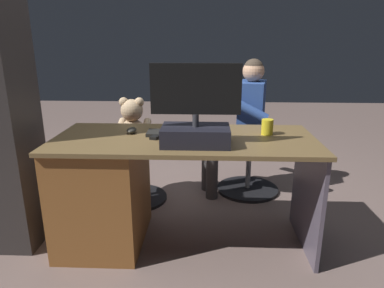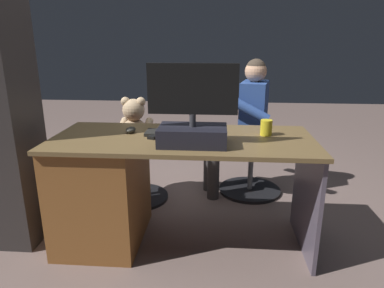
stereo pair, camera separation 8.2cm
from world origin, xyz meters
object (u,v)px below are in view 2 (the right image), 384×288
(computer_mouse, at_px, (131,130))
(teddy_bear, at_px, (135,123))
(monitor, at_px, (193,123))
(keyboard, at_px, (179,133))
(tv_remote, at_px, (156,135))
(desk, at_px, (118,185))
(cup, at_px, (266,128))
(visitor_chair, at_px, (251,163))
(office_chair_teddy, at_px, (136,168))
(person, at_px, (243,117))

(computer_mouse, xyz_separation_m, teddy_bear, (0.11, -0.53, -0.08))
(monitor, distance_m, keyboard, 0.25)
(tv_remote, bearing_deg, desk, 17.75)
(monitor, bearing_deg, teddy_bear, -55.46)
(keyboard, distance_m, cup, 0.54)
(keyboard, relative_size, tv_remote, 2.80)
(tv_remote, height_order, visitor_chair, tv_remote)
(office_chair_teddy, distance_m, visitor_chair, 0.98)
(visitor_chair, bearing_deg, computer_mouse, 41.13)
(desk, distance_m, visitor_chair, 1.25)
(keyboard, xyz_separation_m, cup, (-0.54, -0.03, 0.04))
(teddy_bear, xyz_separation_m, person, (-0.87, -0.19, 0.02))
(cup, relative_size, tv_remote, 0.64)
(desk, height_order, teddy_bear, teddy_bear)
(monitor, relative_size, teddy_bear, 1.28)
(keyboard, xyz_separation_m, tv_remote, (0.14, 0.06, -0.00))
(keyboard, distance_m, teddy_bear, 0.70)
(desk, height_order, office_chair_teddy, desk)
(desk, height_order, cup, cup)
(computer_mouse, xyz_separation_m, person, (-0.76, -0.72, -0.06))
(desk, distance_m, monitor, 0.69)
(keyboard, height_order, person, person)
(desk, xyz_separation_m, cup, (-0.93, -0.09, 0.38))
(office_chair_teddy, relative_size, teddy_bear, 1.32)
(computer_mouse, bearing_deg, desk, 45.93)
(visitor_chair, distance_m, person, 0.42)
(desk, xyz_separation_m, computer_mouse, (-0.08, -0.08, 0.35))
(desk, xyz_separation_m, tv_remote, (-0.26, -0.00, 0.34))
(monitor, distance_m, person, 1.02)
(computer_mouse, distance_m, office_chair_teddy, 0.71)
(office_chair_teddy, bearing_deg, keyboard, 127.71)
(monitor, height_order, office_chair_teddy, monitor)
(office_chair_teddy, height_order, visitor_chair, same)
(monitor, bearing_deg, keyboard, -63.51)
(computer_mouse, bearing_deg, monitor, 151.66)
(tv_remote, height_order, office_chair_teddy, tv_remote)
(keyboard, height_order, computer_mouse, computer_mouse)
(person, bearing_deg, monitor, 69.60)
(keyboard, distance_m, person, 0.87)
(desk, distance_m, person, 1.20)
(cup, bearing_deg, computer_mouse, 0.17)
(monitor, xyz_separation_m, teddy_bear, (0.52, -0.76, -0.19))
(monitor, xyz_separation_m, visitor_chair, (-0.43, -0.96, -0.58))
(monitor, relative_size, office_chair_teddy, 0.97)
(person, bearing_deg, teddy_bear, 12.18)
(keyboard, bearing_deg, office_chair_teddy, -52.29)
(cup, bearing_deg, person, -82.98)
(cup, bearing_deg, visitor_chair, -89.56)
(monitor, bearing_deg, tv_remote, -31.11)
(desk, distance_m, teddy_bear, 0.67)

